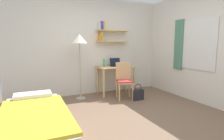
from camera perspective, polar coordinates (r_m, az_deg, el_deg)
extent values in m
plane|color=brown|center=(3.43, 4.96, -15.26)|extent=(5.28, 5.28, 0.00)
cube|color=silver|center=(5.01, -6.40, 7.38)|extent=(4.40, 0.05, 2.60)
cube|color=tan|center=(5.09, 0.24, 9.03)|extent=(0.92, 0.22, 0.02)
cube|color=orange|center=(4.96, -3.94, 10.15)|extent=(0.03, 0.17, 0.17)
cube|color=gold|center=(4.98, -3.47, 10.47)|extent=(0.03, 0.16, 0.23)
cube|color=tan|center=(5.10, 0.25, 12.30)|extent=(0.92, 0.22, 0.02)
cube|color=silver|center=(4.99, -4.08, 13.64)|extent=(0.02, 0.15, 0.20)
cube|color=#3384C6|center=(5.01, -3.70, 13.51)|extent=(0.03, 0.13, 0.18)
cube|color=purple|center=(5.02, -3.13, 13.81)|extent=(0.03, 0.15, 0.23)
cube|color=gold|center=(5.04, -2.68, 13.69)|extent=(0.03, 0.14, 0.21)
cube|color=silver|center=(4.51, 28.37, 6.40)|extent=(0.05, 4.40, 2.60)
cube|color=silver|center=(4.64, 25.54, 7.22)|extent=(0.02, 0.94, 1.16)
cube|color=white|center=(4.65, 25.61, 7.22)|extent=(0.01, 0.88, 1.10)
cube|color=#4C7F66|center=(5.01, 20.27, 7.51)|extent=(0.03, 0.28, 1.26)
cube|color=tan|center=(2.81, -22.98, -18.18)|extent=(0.84, 1.84, 0.28)
cube|color=silver|center=(2.73, -23.24, -14.01)|extent=(0.81, 1.78, 0.16)
cube|color=gold|center=(2.59, -23.30, -12.84)|extent=(0.86, 1.51, 0.04)
cube|color=white|center=(3.37, -23.67, -7.51)|extent=(0.59, 0.28, 0.10)
cube|color=tan|center=(4.96, 1.16, 1.01)|extent=(0.99, 0.57, 0.03)
cylinder|color=tan|center=(4.63, -2.58, -4.28)|extent=(0.06, 0.06, 0.73)
cylinder|color=tan|center=(5.02, 6.91, -3.36)|extent=(0.06, 0.06, 0.73)
cylinder|color=tan|center=(5.06, -4.57, -3.24)|extent=(0.06, 0.06, 0.73)
cylinder|color=tan|center=(5.42, 4.32, -2.47)|extent=(0.06, 0.06, 0.73)
cube|color=tan|center=(4.50, 4.02, -3.87)|extent=(0.50, 0.49, 0.03)
cube|color=#B23838|center=(4.50, 4.03, -3.50)|extent=(0.46, 0.45, 0.04)
cube|color=tan|center=(4.63, 3.54, -0.20)|extent=(0.38, 0.14, 0.44)
cylinder|color=tan|center=(4.36, 2.35, -7.21)|extent=(0.04, 0.04, 0.41)
cylinder|color=tan|center=(4.44, 6.61, -6.99)|extent=(0.04, 0.04, 0.41)
cylinder|color=tan|center=(4.68, 1.52, -6.16)|extent=(0.04, 0.04, 0.41)
cylinder|color=tan|center=(4.75, 5.50, -5.97)|extent=(0.04, 0.04, 0.41)
cylinder|color=#B2A893|center=(4.68, -9.80, -8.75)|extent=(0.24, 0.24, 0.02)
cylinder|color=#B2A893|center=(4.53, -10.01, -0.34)|extent=(0.03, 0.03, 1.36)
cone|color=silver|center=(4.48, -10.26, 9.69)|extent=(0.38, 0.38, 0.22)
cube|color=black|center=(4.99, 1.36, 1.30)|extent=(0.32, 0.23, 0.01)
cube|color=black|center=(5.05, 0.95, 2.63)|extent=(0.31, 0.07, 0.21)
cube|color=black|center=(5.05, 0.97, 2.61)|extent=(0.28, 0.05, 0.17)
cylinder|color=#42A87F|center=(4.85, -2.52, 2.25)|extent=(0.06, 0.06, 0.21)
cube|color=#D13D38|center=(5.11, 4.25, 1.50)|extent=(0.15, 0.19, 0.02)
cube|color=purple|center=(5.11, 4.38, 1.79)|extent=(0.19, 0.22, 0.03)
cube|color=#232328|center=(4.52, 8.14, -7.77)|extent=(0.29, 0.12, 0.26)
torus|color=#232328|center=(4.48, 8.19, -5.58)|extent=(0.20, 0.02, 0.20)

